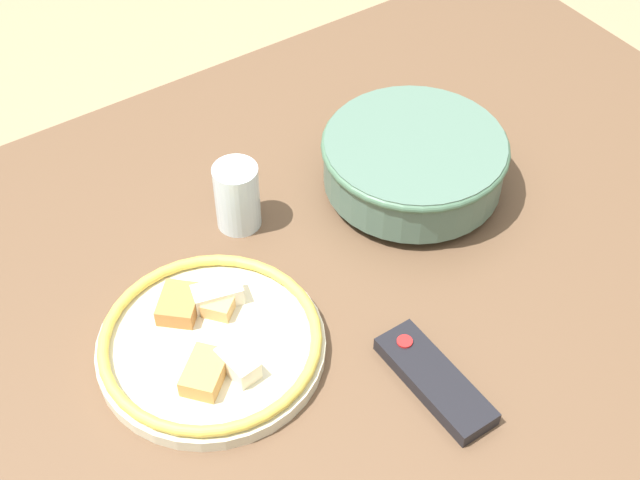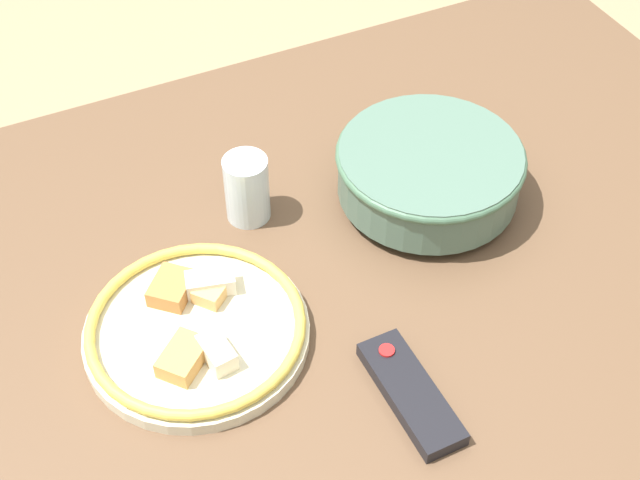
# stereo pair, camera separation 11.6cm
# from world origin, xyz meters

# --- Properties ---
(dining_table) EXTENTS (1.54, 1.05, 0.72)m
(dining_table) POSITION_xyz_m (0.00, 0.00, 0.65)
(dining_table) COLOR brown
(dining_table) RESTS_ON ground_plane
(noodle_bowl) EXTENTS (0.26, 0.26, 0.09)m
(noodle_bowl) POSITION_xyz_m (-0.23, -0.10, 0.77)
(noodle_bowl) COLOR #4C6B5B
(noodle_bowl) RESTS_ON dining_table
(food_plate) EXTENTS (0.28, 0.28, 0.04)m
(food_plate) POSITION_xyz_m (0.15, -0.01, 0.74)
(food_plate) COLOR beige
(food_plate) RESTS_ON dining_table
(tv_remote) EXTENTS (0.06, 0.17, 0.02)m
(tv_remote) POSITION_xyz_m (-0.05, 0.18, 0.73)
(tv_remote) COLOR black
(tv_remote) RESTS_ON dining_table
(drinking_glass) EXTENTS (0.06, 0.06, 0.10)m
(drinking_glass) POSITION_xyz_m (0.01, -0.18, 0.77)
(drinking_glass) COLOR silver
(drinking_glass) RESTS_ON dining_table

